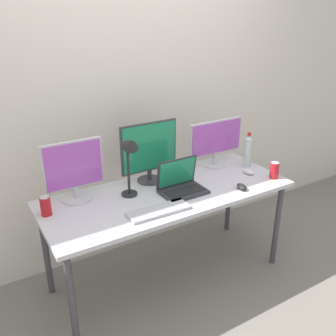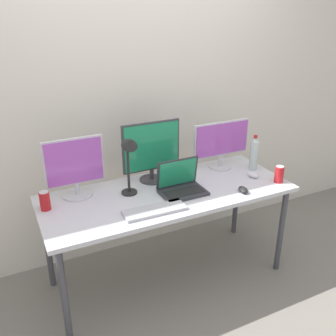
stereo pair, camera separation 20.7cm
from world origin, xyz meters
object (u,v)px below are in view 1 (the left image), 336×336
mouse_by_keyboard (248,172)px  soda_can_near_keyboard (274,170)px  mouse_by_laptop (242,187)px  water_bottle (248,151)px  soda_can_by_laptop (46,206)px  laptop_silver (181,184)px  keyboard_main (159,211)px  work_desk (168,199)px  monitor_center (149,151)px  monitor_right (216,141)px  monitor_left (74,170)px  desk_lamp (130,156)px

mouse_by_keyboard → soda_can_near_keyboard: soda_can_near_keyboard is taller
mouse_by_keyboard → mouse_by_laptop: same height
water_bottle → soda_can_by_laptop: 1.60m
mouse_by_laptop → soda_can_by_laptop: (-1.28, 0.36, 0.04)m
laptop_silver → keyboard_main: bearing=-148.0°
soda_can_by_laptop → mouse_by_laptop: bearing=-15.5°
water_bottle → soda_can_by_laptop: (-1.60, 0.06, -0.07)m
soda_can_near_keyboard → soda_can_by_laptop: 1.65m
work_desk → monitor_center: monitor_center is taller
keyboard_main → mouse_by_laptop: 0.67m
mouse_by_laptop → soda_can_near_keyboard: 0.34m
work_desk → laptop_silver: laptop_silver is taller
mouse_by_keyboard → soda_can_near_keyboard: size_ratio=0.80×
work_desk → keyboard_main: bearing=-132.7°
monitor_center → soda_can_by_laptop: monitor_center is taller
water_bottle → soda_can_by_laptop: bearing=178.0°
mouse_by_keyboard → soda_can_near_keyboard: bearing=-62.9°
monitor_right → laptop_silver: (-0.49, -0.25, -0.16)m
laptop_silver → water_bottle: 0.71m
mouse_by_keyboard → monitor_center: bearing=148.4°
keyboard_main → laptop_silver: bearing=33.5°
work_desk → water_bottle: (0.78, 0.06, 0.19)m
monitor_left → monitor_center: bearing=-0.0°
work_desk → water_bottle: bearing=4.3°
mouse_by_laptop → water_bottle: water_bottle is taller
monitor_left → monitor_center: size_ratio=0.92×
keyboard_main → mouse_by_laptop: bearing=-0.6°
mouse_by_keyboard → desk_lamp: (-0.94, 0.12, 0.29)m
monitor_right → work_desk: bearing=-160.2°
mouse_by_keyboard → mouse_by_laptop: bearing=-151.4°
keyboard_main → mouse_by_keyboard: bearing=11.2°
mouse_by_keyboard → desk_lamp: bearing=163.0°
monitor_right → keyboard_main: size_ratio=1.21×
soda_can_near_keyboard → soda_can_by_laptop: same height
work_desk → monitor_right: monitor_right is taller
laptop_silver → mouse_by_keyboard: size_ratio=3.09×
monitor_center → keyboard_main: bearing=-111.6°
work_desk → water_bottle: water_bottle is taller
work_desk → soda_can_near_keyboard: soda_can_near_keyboard is taller
water_bottle → soda_can_near_keyboard: (0.02, -0.28, -0.07)m
monitor_left → monitor_center: 0.56m
monitor_center → soda_can_by_laptop: bearing=-172.5°
work_desk → monitor_center: (-0.03, 0.22, 0.30)m
monitor_left → desk_lamp: bearing=-26.8°
laptop_silver → monitor_center: bearing=112.3°
monitor_right → soda_can_near_keyboard: (0.24, -0.42, -0.15)m
soda_can_near_keyboard → laptop_silver: bearing=166.4°
monitor_right → desk_lamp: 0.84m
monitor_center → water_bottle: 0.83m
monitor_center → monitor_right: monitor_center is taller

